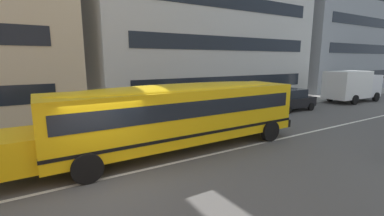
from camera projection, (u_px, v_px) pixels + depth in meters
name	position (u px, v px, depth m)	size (l,w,h in m)	color
ground_plane	(108.00, 178.00, 8.49)	(400.00, 400.00, 0.00)	#54514F
sidewalk_far	(78.00, 128.00, 14.57)	(120.00, 3.00, 0.01)	gray
lane_centreline	(108.00, 178.00, 8.49)	(110.00, 0.16, 0.01)	silver
school_bus	(177.00, 112.00, 10.85)	(12.66, 3.00, 2.82)	yellow
parked_car_black_past_driveway	(290.00, 99.00, 19.65)	(3.91, 1.90, 1.64)	black
box_truck	(352.00, 85.00, 23.62)	(6.06, 2.51, 2.82)	silver
apartment_block_far_right	(326.00, 16.00, 35.94)	(18.76, 11.72, 19.70)	gray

